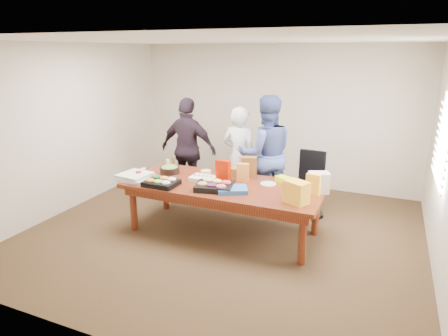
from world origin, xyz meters
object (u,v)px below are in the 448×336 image
at_px(sheet_cake, 203,179).
at_px(salad_bowl, 170,170).
at_px(conference_table, 224,208).
at_px(person_center, 239,157).
at_px(person_right, 266,155).
at_px(office_chair, 309,186).

bearing_deg(sheet_cake, salad_bowl, 168.64).
xyz_separation_m(conference_table, person_center, (-0.18, 1.10, 0.48)).
relative_size(person_right, salad_bowl, 6.34).
height_order(person_center, person_right, person_right).
relative_size(office_chair, person_center, 0.58).
bearing_deg(person_right, conference_table, 46.46).
distance_m(office_chair, person_right, 0.85).
relative_size(sheet_cake, salad_bowl, 1.18).
bearing_deg(office_chair, sheet_cake, -136.19).
distance_m(conference_table, salad_bowl, 1.07).
relative_size(office_chair, salad_bowl, 3.30).
bearing_deg(person_center, person_right, -178.95).
distance_m(conference_table, office_chair, 1.49).
bearing_deg(person_center, sheet_cake, 87.99).
distance_m(conference_table, sheet_cake, 0.53).
height_order(office_chair, salad_bowl, office_chair).
bearing_deg(salad_bowl, office_chair, 25.33).
relative_size(office_chair, person_right, 0.52).
distance_m(conference_table, person_center, 1.21).
relative_size(person_center, person_right, 0.89).
relative_size(conference_table, office_chair, 2.81).
distance_m(sheet_cake, salad_bowl, 0.65).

